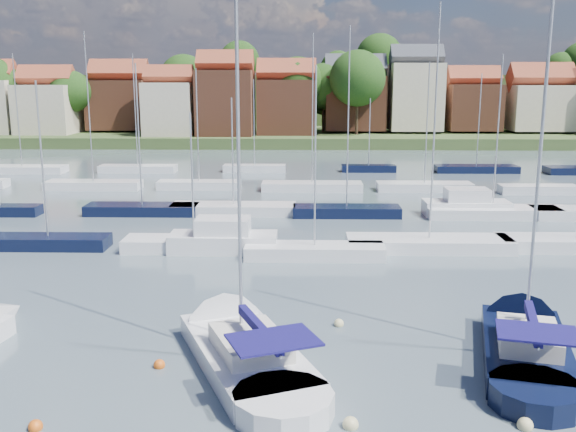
{
  "coord_description": "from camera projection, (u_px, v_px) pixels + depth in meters",
  "views": [
    {
      "loc": [
        -0.1,
        -20.55,
        11.04
      ],
      "look_at": [
        -0.93,
        14.0,
        3.68
      ],
      "focal_mm": 40.0,
      "sensor_mm": 36.0,
      "label": 1
    }
  ],
  "objects": [
    {
      "name": "ground",
      "position": [
        304.0,
        197.0,
        61.5
      ],
      "size": [
        260.0,
        260.0,
        0.0
      ],
      "primitive_type": "plane",
      "color": "#495A63",
      "rests_on": "ground"
    },
    {
      "name": "sailboat_centre",
      "position": [
        233.0,
        340.0,
        26.85
      ],
      "size": [
        8.2,
        13.45,
        17.74
      ],
      "rotation": [
        0.0,
        0.0,
        1.96
      ],
      "color": "silver",
      "rests_on": "ground"
    },
    {
      "name": "sailboat_navy",
      "position": [
        522.0,
        337.0,
        27.18
      ],
      "size": [
        6.06,
        12.6,
        16.85
      ],
      "rotation": [
        0.0,
        0.0,
        1.33
      ],
      "color": "black",
      "rests_on": "ground"
    },
    {
      "name": "buoy_c",
      "position": [
        36.0,
        429.0,
        20.65
      ],
      "size": [
        0.47,
        0.47,
        0.47
      ],
      "primitive_type": "sphere",
      "color": "#D85914",
      "rests_on": "ground"
    },
    {
      "name": "buoy_d",
      "position": [
        350.0,
        427.0,
        20.78
      ],
      "size": [
        0.53,
        0.53,
        0.53
      ],
      "primitive_type": "sphere",
      "color": "beige",
      "rests_on": "ground"
    },
    {
      "name": "buoy_e",
      "position": [
        339.0,
        326.0,
        29.36
      ],
      "size": [
        0.45,
        0.45,
        0.45
      ],
      "primitive_type": "sphere",
      "color": "beige",
      "rests_on": "ground"
    },
    {
      "name": "buoy_f",
      "position": [
        525.0,
        428.0,
        20.72
      ],
      "size": [
        0.52,
        0.52,
        0.52
      ],
      "primitive_type": "sphere",
      "color": "beige",
      "rests_on": "ground"
    },
    {
      "name": "buoy_g",
      "position": [
        159.0,
        367.0,
        25.11
      ],
      "size": [
        0.45,
        0.45,
        0.45
      ],
      "primitive_type": "sphere",
      "color": "#D85914",
      "rests_on": "ground"
    },
    {
      "name": "marina_field",
      "position": [
        326.0,
        202.0,
        56.62
      ],
      "size": [
        79.62,
        41.41,
        15.93
      ],
      "color": "silver",
      "rests_on": "ground"
    },
    {
      "name": "far_shore_town",
      "position": [
        313.0,
        108.0,
        151.1
      ],
      "size": [
        212.46,
        90.0,
        22.27
      ],
      "color": "#465B2D",
      "rests_on": "ground"
    }
  ]
}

